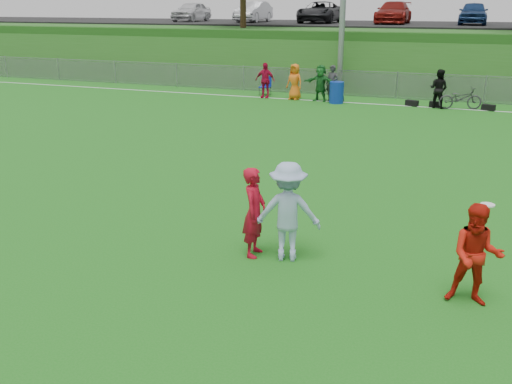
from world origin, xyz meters
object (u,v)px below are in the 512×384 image
at_px(player_blue, 288,212).
at_px(bicycle, 460,98).
at_px(player_red_left, 254,212).
at_px(frisbee, 488,205).
at_px(recycling_bin, 337,92).
at_px(player_red_center, 476,255).

relative_size(player_blue, bicycle, 0.99).
height_order(player_red_left, player_blue, player_blue).
distance_m(frisbee, bicycle, 15.97).
bearing_deg(recycling_bin, player_red_left, -82.08).
distance_m(player_red_center, frisbee, 1.99).
xyz_separation_m(player_blue, recycling_bin, (-2.99, 17.01, -0.42)).
distance_m(player_red_left, recycling_bin, 17.23).
relative_size(player_red_center, recycling_bin, 1.63).
distance_m(player_red_left, player_red_center, 3.82).
height_order(player_red_left, recycling_bin, player_red_left).
bearing_deg(player_blue, player_red_center, 155.05).
bearing_deg(player_red_left, bicycle, -13.34).
height_order(frisbee, recycling_bin, frisbee).
distance_m(player_red_center, player_blue, 3.22).
relative_size(player_red_left, player_blue, 0.92).
relative_size(player_blue, recycling_bin, 1.84).
height_order(player_blue, recycling_bin, player_blue).
bearing_deg(frisbee, recycling_bin, 112.07).
height_order(player_red_center, frisbee, player_red_center).
bearing_deg(player_red_left, player_red_center, -100.97).
height_order(player_blue, frisbee, player_blue).
bearing_deg(recycling_bin, player_blue, -80.02).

